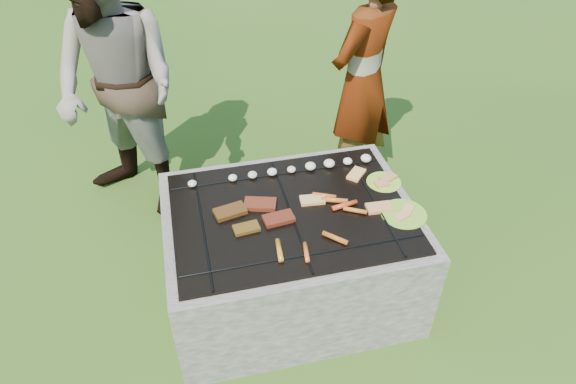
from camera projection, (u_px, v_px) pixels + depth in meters
name	position (u px, v px, depth m)	size (l,w,h in m)	color
lawn	(290.00, 289.00, 3.02)	(60.00, 60.00, 0.00)	#234210
fire_pit	(290.00, 256.00, 2.85)	(1.30, 1.00, 0.62)	#A0998E
mushrooms	(300.00, 168.00, 2.90)	(1.05, 0.06, 0.04)	beige
pork_slabs	(254.00, 213.00, 2.61)	(0.40, 0.27, 0.02)	brown
sausages	(326.00, 220.00, 2.57)	(0.52, 0.48, 0.03)	#C65420
bread_on_grate	(350.00, 195.00, 2.73)	(0.45, 0.41, 0.02)	#F1D87B
plate_far	(384.00, 182.00, 2.83)	(0.24, 0.24, 0.03)	#D7FF3C
plate_near	(404.00, 214.00, 2.62)	(0.31, 0.31, 0.03)	#A6D132
cook	(363.00, 81.00, 3.33)	(0.59, 0.39, 1.61)	#9D9583
bystander	(118.00, 88.00, 3.09)	(0.86, 0.67, 1.78)	gray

